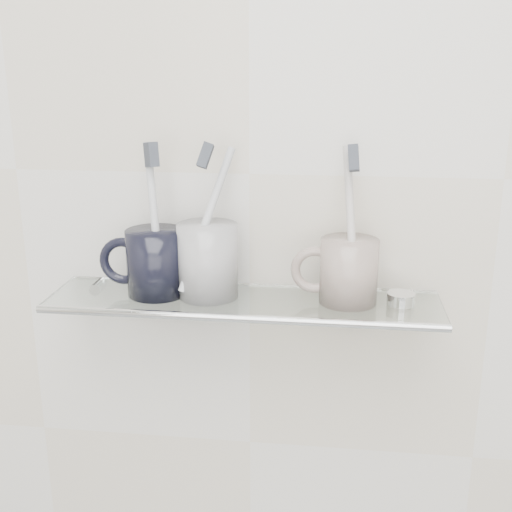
% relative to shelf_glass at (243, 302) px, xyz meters
% --- Properties ---
extents(wall_back, '(2.50, 0.00, 2.50)m').
position_rel_shelf_glass_xyz_m(wall_back, '(0.00, 0.06, 0.15)').
color(wall_back, silver).
rests_on(wall_back, ground).
extents(shelf_glass, '(0.50, 0.12, 0.01)m').
position_rel_shelf_glass_xyz_m(shelf_glass, '(0.00, 0.00, 0.00)').
color(shelf_glass, silver).
rests_on(shelf_glass, wall_back).
extents(shelf_rail, '(0.50, 0.01, 0.01)m').
position_rel_shelf_glass_xyz_m(shelf_rail, '(0.00, -0.06, 0.00)').
color(shelf_rail, silver).
rests_on(shelf_rail, shelf_glass).
extents(bracket_left, '(0.02, 0.03, 0.02)m').
position_rel_shelf_glass_xyz_m(bracket_left, '(-0.21, 0.05, -0.01)').
color(bracket_left, silver).
rests_on(bracket_left, wall_back).
extents(bracket_right, '(0.02, 0.03, 0.02)m').
position_rel_shelf_glass_xyz_m(bracket_right, '(0.21, 0.05, -0.01)').
color(bracket_right, silver).
rests_on(bracket_right, wall_back).
extents(mug_left, '(0.09, 0.09, 0.09)m').
position_rel_shelf_glass_xyz_m(mug_left, '(-0.11, 0.00, 0.05)').
color(mug_left, black).
rests_on(mug_left, shelf_glass).
extents(mug_left_handle, '(0.06, 0.01, 0.06)m').
position_rel_shelf_glass_xyz_m(mug_left_handle, '(-0.16, 0.00, 0.05)').
color(mug_left_handle, black).
rests_on(mug_left_handle, mug_left).
extents(toothbrush_left, '(0.03, 0.04, 0.19)m').
position_rel_shelf_glass_xyz_m(toothbrush_left, '(-0.11, 0.00, 0.10)').
color(toothbrush_left, '#BABEC2').
rests_on(toothbrush_left, mug_left).
extents(bristles_left, '(0.02, 0.03, 0.03)m').
position_rel_shelf_glass_xyz_m(bristles_left, '(-0.11, 0.00, 0.19)').
color(bristles_left, '#323640').
rests_on(bristles_left, toothbrush_left).
extents(mug_center, '(0.08, 0.08, 0.10)m').
position_rel_shelf_glass_xyz_m(mug_center, '(-0.05, 0.00, 0.05)').
color(mug_center, white).
rests_on(mug_center, shelf_glass).
extents(mug_center_handle, '(0.07, 0.01, 0.07)m').
position_rel_shelf_glass_xyz_m(mug_center_handle, '(-0.09, 0.00, 0.05)').
color(mug_center_handle, white).
rests_on(mug_center_handle, mug_center).
extents(toothbrush_center, '(0.07, 0.06, 0.18)m').
position_rel_shelf_glass_xyz_m(toothbrush_center, '(-0.05, 0.00, 0.10)').
color(toothbrush_center, '#B4BBBE').
rests_on(toothbrush_center, mug_center).
extents(bristles_center, '(0.02, 0.03, 0.04)m').
position_rel_shelf_glass_xyz_m(bristles_center, '(-0.05, 0.00, 0.19)').
color(bristles_center, '#323640').
rests_on(bristles_center, toothbrush_center).
extents(mug_right, '(0.08, 0.08, 0.08)m').
position_rel_shelf_glass_xyz_m(mug_right, '(0.13, 0.00, 0.04)').
color(mug_right, silver).
rests_on(mug_right, shelf_glass).
extents(mug_right_handle, '(0.06, 0.01, 0.06)m').
position_rel_shelf_glass_xyz_m(mug_right_handle, '(0.09, 0.00, 0.04)').
color(mug_right_handle, silver).
rests_on(mug_right_handle, mug_right).
extents(toothbrush_right, '(0.03, 0.06, 0.19)m').
position_rel_shelf_glass_xyz_m(toothbrush_right, '(0.13, 0.00, 0.10)').
color(toothbrush_right, '#B7AA9E').
rests_on(toothbrush_right, mug_right).
extents(bristles_right, '(0.02, 0.03, 0.04)m').
position_rel_shelf_glass_xyz_m(bristles_right, '(0.13, 0.00, 0.19)').
color(bristles_right, '#323640').
rests_on(bristles_right, toothbrush_right).
extents(chrome_cap, '(0.04, 0.04, 0.01)m').
position_rel_shelf_glass_xyz_m(chrome_cap, '(0.20, 0.00, 0.01)').
color(chrome_cap, silver).
rests_on(chrome_cap, shelf_glass).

